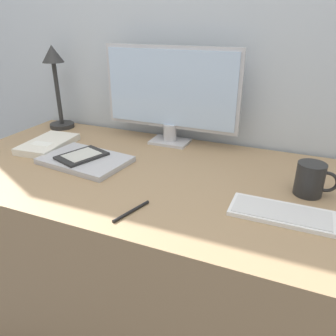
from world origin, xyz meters
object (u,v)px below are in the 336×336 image
at_px(monitor, 170,93).
at_px(notebook, 48,144).
at_px(keyboard, 281,213).
at_px(laptop, 85,160).
at_px(desk_lamp, 55,76).
at_px(pen, 131,211).
at_px(coffee_mug, 311,179).
at_px(ereader, 82,156).

height_order(monitor, notebook, monitor).
height_order(monitor, keyboard, monitor).
relative_size(monitor, keyboard, 2.10).
xyz_separation_m(laptop, desk_lamp, (-0.37, 0.32, 0.24)).
bearing_deg(pen, coffee_mug, 34.12).
height_order(notebook, coffee_mug, coffee_mug).
height_order(coffee_mug, pen, coffee_mug).
xyz_separation_m(monitor, notebook, (-0.45, -0.25, -0.20)).
bearing_deg(ereader, desk_lamp, 138.04).
bearing_deg(pen, monitor, 101.83).
xyz_separation_m(monitor, ereader, (-0.22, -0.32, -0.19)).
xyz_separation_m(ereader, pen, (0.34, -0.24, -0.02)).
xyz_separation_m(keyboard, pen, (-0.38, -0.15, -0.00)).
bearing_deg(notebook, laptop, -17.24).
bearing_deg(desk_lamp, laptop, -40.91).
bearing_deg(coffee_mug, pen, -145.88).
height_order(desk_lamp, pen, desk_lamp).
xyz_separation_m(keyboard, coffee_mug, (0.06, 0.16, 0.04)).
bearing_deg(ereader, coffee_mug, 4.62).
bearing_deg(coffee_mug, ereader, -175.38).
bearing_deg(coffee_mug, desk_lamp, 167.46).
relative_size(keyboard, notebook, 1.06).
bearing_deg(monitor, laptop, -122.96).
height_order(laptop, notebook, notebook).
bearing_deg(monitor, coffee_mug, -24.48).
xyz_separation_m(monitor, desk_lamp, (-0.58, -0.00, 0.03)).
distance_m(keyboard, notebook, 0.96).
height_order(monitor, coffee_mug, monitor).
relative_size(laptop, coffee_mug, 2.77).
relative_size(monitor, pen, 4.39).
distance_m(monitor, laptop, 0.44).
xyz_separation_m(keyboard, laptop, (-0.71, 0.09, 0.00)).
height_order(ereader, notebook, ereader).
bearing_deg(monitor, keyboard, -39.53).
bearing_deg(coffee_mug, monitor, 155.52).
bearing_deg(monitor, ereader, -124.86).
bearing_deg(laptop, ereader, 175.34).
bearing_deg(keyboard, notebook, 170.12).
height_order(keyboard, desk_lamp, desk_lamp).
distance_m(notebook, coffee_mug, 1.02).
relative_size(monitor, ereader, 2.89).
relative_size(laptop, desk_lamp, 0.88).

